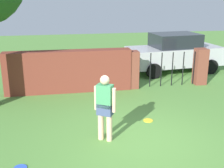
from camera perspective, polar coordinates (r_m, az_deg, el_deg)
The scene contains 7 objects.
ground_plane at distance 7.12m, azimuth 5.57°, elevation -11.12°, with size 40.00×40.00×0.00m, color #568C3D.
brick_wall at distance 10.43m, azimuth -8.54°, elevation 2.48°, with size 4.47×0.50×1.50m, color brown.
person at distance 6.77m, azimuth -1.39°, elevation -4.19°, with size 0.47×0.38×1.62m.
fence_gate at distance 11.18m, azimuth 10.78°, elevation 3.10°, with size 3.17×0.44×1.40m.
car at distance 13.41m, azimuth 12.19°, elevation 6.07°, with size 4.35×2.25×1.72m.
frisbee_yellow at distance 8.18m, azimuth 7.14°, elevation -7.15°, with size 0.27×0.27×0.02m, color yellow.
frisbee_blue at distance 6.37m, azimuth -17.66°, elevation -15.53°, with size 0.27×0.27×0.02m, color blue.
Camera 1 is at (-1.81, -6.00, 3.37)m, focal length 46.36 mm.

